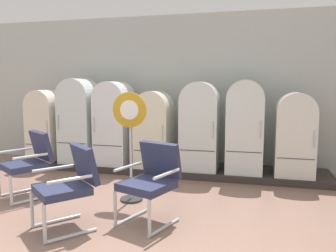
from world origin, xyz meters
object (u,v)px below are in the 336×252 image
Objects in this scene: armchair_center at (69,182)px; armchair_left at (29,160)px; armchair_right at (151,178)px; refrigerator_5 at (245,123)px; sign_stand at (130,146)px; refrigerator_1 at (79,118)px; refrigerator_3 at (154,127)px; refrigerator_4 at (200,123)px; refrigerator_0 at (46,123)px; refrigerator_6 at (295,132)px; refrigerator_2 at (114,120)px.

armchair_left is at bearing 143.78° from armchair_center.
armchair_right is 0.94m from armchair_center.
sign_stand is at bearing -133.80° from refrigerator_5.
armchair_center is at bearing -63.21° from refrigerator_1.
refrigerator_3 reaches higher than armchair_right.
refrigerator_3 reaches higher than armchair_center.
refrigerator_3 reaches higher than armchair_left.
armchair_right is (-1.01, -2.22, -0.43)m from refrigerator_5.
refrigerator_3 is at bearing 178.73° from refrigerator_4.
refrigerator_6 is at bearing 0.44° from refrigerator_0.
refrigerator_0 is 0.90× the size of refrigerator_2.
refrigerator_0 is 1.98m from armchair_left.
refrigerator_2 is at bearing 178.09° from refrigerator_3.
refrigerator_0 reaches higher than armchair_right.
armchair_left is 1.45m from armchair_center.
armchair_right is (-0.22, -2.19, -0.41)m from refrigerator_4.
sign_stand is at bearing 71.58° from armchair_center.
armchair_center is at bearing -154.63° from armchair_right.
sign_stand is (2.42, -1.55, -0.08)m from refrigerator_0.
refrigerator_5 is 3.24m from armchair_center.
refrigerator_2 is 1.66× the size of armchair_right.
armchair_left is (-0.58, -1.78, -0.42)m from refrigerator_2.
refrigerator_1 is 1.06× the size of sign_stand.
refrigerator_5 is (1.65, 0.00, 0.11)m from refrigerator_3.
refrigerator_5 reaches higher than refrigerator_4.
refrigerator_5 is 1.68× the size of armchair_right.
refrigerator_0 is at bearing 147.27° from sign_stand.
armchair_center is at bearing -135.50° from refrigerator_6.
refrigerator_5 is (3.19, -0.01, -0.02)m from refrigerator_1.
refrigerator_5 reaches higher than refrigerator_0.
refrigerator_4 is at bearing 64.94° from sign_stand.
refrigerator_6 is 2.90m from armchair_right.
refrigerator_5 is 2.20m from sign_stand.
refrigerator_0 is at bearing 117.44° from armchair_left.
refrigerator_0 reaches higher than refrigerator_6.
refrigerator_1 is 1.83m from armchair_left.
refrigerator_2 is 1.00× the size of refrigerator_4.
refrigerator_4 is 0.98× the size of refrigerator_5.
refrigerator_1 is at bearing -178.61° from refrigerator_2.
refrigerator_2 reaches higher than refrigerator_0.
refrigerator_2 is 1.66× the size of armchair_left.
refrigerator_3 is at bearing 0.57° from refrigerator_0.
refrigerator_6 is (3.27, -0.01, -0.10)m from refrigerator_2.
armchair_left is at bearing -173.23° from sign_stand.
refrigerator_4 is 1.65× the size of armchair_left.
refrigerator_0 is 3.34m from armchair_center.
sign_stand is (1.67, -1.59, -0.20)m from refrigerator_1.
refrigerator_3 is at bearing 85.34° from armchair_center.
armchair_center is (1.17, -0.86, 0.00)m from armchair_left.
armchair_left and armchair_center have the same top height.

